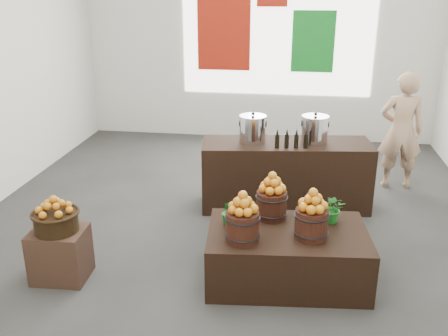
# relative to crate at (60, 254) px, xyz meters

# --- Properties ---
(ground) EXTENTS (7.00, 7.00, 0.00)m
(ground) POSITION_rel_crate_xyz_m (1.43, 1.33, -0.25)
(ground) COLOR #363634
(ground) RESTS_ON ground
(back_wall) EXTENTS (6.00, 0.04, 4.00)m
(back_wall) POSITION_rel_crate_xyz_m (1.43, 4.83, 1.75)
(back_wall) COLOR silver
(back_wall) RESTS_ON ground
(back_opening) EXTENTS (3.20, 0.02, 2.40)m
(back_opening) POSITION_rel_crate_xyz_m (1.73, 4.81, 1.75)
(back_opening) COLOR white
(back_opening) RESTS_ON back_wall
(deco_red_left) EXTENTS (0.90, 0.04, 1.40)m
(deco_red_left) POSITION_rel_crate_xyz_m (0.83, 4.80, 1.65)
(deco_red_left) COLOR #9E1B0C
(deco_red_left) RESTS_ON back_wall
(deco_green_right) EXTENTS (0.70, 0.04, 1.00)m
(deco_green_right) POSITION_rel_crate_xyz_m (2.33, 4.80, 1.45)
(deco_green_right) COLOR #127721
(deco_green_right) RESTS_ON back_wall
(crate) EXTENTS (0.51, 0.43, 0.49)m
(crate) POSITION_rel_crate_xyz_m (0.00, 0.00, 0.00)
(crate) COLOR #472E21
(crate) RESTS_ON ground
(wicker_basket) EXTENTS (0.39, 0.39, 0.18)m
(wicker_basket) POSITION_rel_crate_xyz_m (0.00, 0.00, 0.34)
(wicker_basket) COLOR black
(wicker_basket) RESTS_ON crate
(apples_in_basket) EXTENTS (0.31, 0.31, 0.17)m
(apples_in_basket) POSITION_rel_crate_xyz_m (0.00, 0.00, 0.51)
(apples_in_basket) COLOR #AA1F05
(apples_in_basket) RESTS_ON wicker_basket
(display_table) EXTENTS (1.53, 1.02, 0.50)m
(display_table) POSITION_rel_crate_xyz_m (2.09, 0.29, 0.00)
(display_table) COLOR black
(display_table) RESTS_ON ground
(apple_bucket_front_left) EXTENTS (0.29, 0.29, 0.27)m
(apple_bucket_front_left) POSITION_rel_crate_xyz_m (1.70, 0.05, 0.39)
(apple_bucket_front_left) COLOR #3B1910
(apple_bucket_front_left) RESTS_ON display_table
(apples_in_bucket_front_left) EXTENTS (0.22, 0.22, 0.20)m
(apples_in_bucket_front_left) POSITION_rel_crate_xyz_m (1.70, 0.05, 0.62)
(apples_in_bucket_front_left) COLOR #AA1F05
(apples_in_bucket_front_left) RESTS_ON apple_bucket_front_left
(apple_bucket_front_right) EXTENTS (0.29, 0.29, 0.27)m
(apple_bucket_front_right) POSITION_rel_crate_xyz_m (2.29, 0.19, 0.39)
(apple_bucket_front_right) COLOR #3B1910
(apple_bucket_front_right) RESTS_ON display_table
(apples_in_bucket_front_right) EXTENTS (0.22, 0.22, 0.20)m
(apples_in_bucket_front_right) POSITION_rel_crate_xyz_m (2.29, 0.19, 0.62)
(apples_in_bucket_front_right) COLOR #AA1F05
(apples_in_bucket_front_right) RESTS_ON apple_bucket_front_right
(apple_bucket_rear) EXTENTS (0.29, 0.29, 0.27)m
(apple_bucket_rear) POSITION_rel_crate_xyz_m (1.92, 0.54, 0.39)
(apple_bucket_rear) COLOR #3B1910
(apple_bucket_rear) RESTS_ON display_table
(apples_in_bucket_rear) EXTENTS (0.22, 0.22, 0.20)m
(apples_in_bucket_rear) POSITION_rel_crate_xyz_m (1.92, 0.54, 0.62)
(apples_in_bucket_rear) COLOR #AA1F05
(apples_in_bucket_rear) RESTS_ON apple_bucket_rear
(herb_garnish_right) EXTENTS (0.32, 0.30, 0.29)m
(herb_garnish_right) POSITION_rel_crate_xyz_m (2.49, 0.52, 0.40)
(herb_garnish_right) COLOR #16681B
(herb_garnish_right) RESTS_ON display_table
(herb_garnish_left) EXTENTS (0.15, 0.13, 0.24)m
(herb_garnish_left) POSITION_rel_crate_xyz_m (1.54, 0.35, 0.38)
(herb_garnish_left) COLOR #16681B
(herb_garnish_left) RESTS_ON display_table
(counter) EXTENTS (2.08, 0.90, 0.83)m
(counter) POSITION_rel_crate_xyz_m (2.02, 1.94, 0.17)
(counter) COLOR black
(counter) RESTS_ON ground
(stock_pot_left) EXTENTS (0.31, 0.31, 0.31)m
(stock_pot_left) POSITION_rel_crate_xyz_m (1.61, 1.88, 0.73)
(stock_pot_left) COLOR silver
(stock_pot_left) RESTS_ON counter
(stock_pot_center) EXTENTS (0.31, 0.31, 0.31)m
(stock_pot_center) POSITION_rel_crate_xyz_m (2.34, 1.98, 0.73)
(stock_pot_center) COLOR silver
(stock_pot_center) RESTS_ON counter
(oil_cruets) EXTENTS (0.30, 0.09, 0.23)m
(oil_cruets) POSITION_rel_crate_xyz_m (2.05, 1.74, 0.69)
(oil_cruets) COLOR black
(oil_cruets) RESTS_ON counter
(shopper) EXTENTS (0.58, 0.38, 1.57)m
(shopper) POSITION_rel_crate_xyz_m (3.49, 2.79, 0.54)
(shopper) COLOR tan
(shopper) RESTS_ON ground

